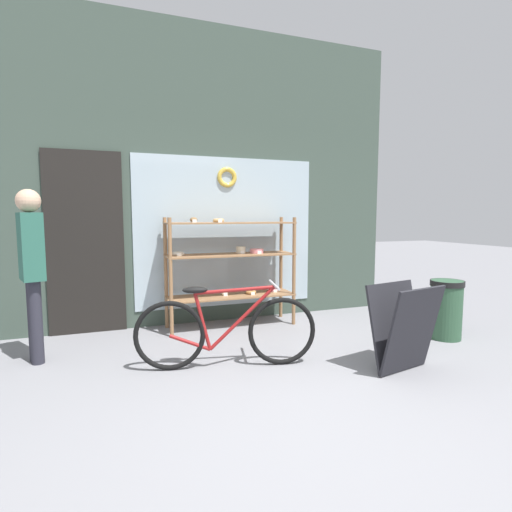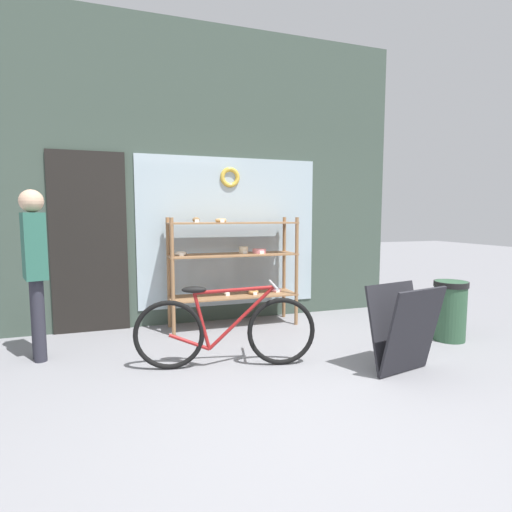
# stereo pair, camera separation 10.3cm
# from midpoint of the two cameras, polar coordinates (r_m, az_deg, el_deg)

# --- Properties ---
(ground_plane) EXTENTS (30.00, 30.00, 0.00)m
(ground_plane) POSITION_cam_midpoint_polar(r_m,az_deg,el_deg) (2.89, 7.20, -22.52)
(ground_plane) COLOR gray
(storefront_facade) EXTENTS (5.03, 0.13, 3.71)m
(storefront_facade) POSITION_cam_midpoint_polar(r_m,az_deg,el_deg) (5.18, -7.52, 10.53)
(storefront_facade) COLOR #3D4C42
(storefront_facade) RESTS_ON ground_plane
(display_case) EXTENTS (1.56, 0.44, 1.35)m
(display_case) POSITION_cam_midpoint_polar(r_m,az_deg,el_deg) (4.89, -4.14, -0.65)
(display_case) COLOR #8E6642
(display_case) RESTS_ON ground_plane
(bicycle) EXTENTS (1.61, 0.52, 0.76)m
(bicycle) POSITION_cam_midpoint_polar(r_m,az_deg,el_deg) (3.65, -5.13, -10.57)
(bicycle) COLOR black
(bicycle) RESTS_ON ground_plane
(sandwich_board) EXTENTS (0.65, 0.49, 0.76)m
(sandwich_board) POSITION_cam_midpoint_polar(r_m,az_deg,el_deg) (3.75, 19.61, -9.67)
(sandwich_board) COLOR #232328
(sandwich_board) RESTS_ON ground_plane
(pedestrian) EXTENTS (0.27, 0.36, 1.60)m
(pedestrian) POSITION_cam_midpoint_polar(r_m,az_deg,el_deg) (4.21, -30.00, -0.78)
(pedestrian) COLOR #282833
(pedestrian) RESTS_ON ground_plane
(trash_bin) EXTENTS (0.36, 0.36, 0.65)m
(trash_bin) POSITION_cam_midpoint_polar(r_m,az_deg,el_deg) (4.91, 24.98, -6.63)
(trash_bin) COLOR #2D5138
(trash_bin) RESTS_ON ground_plane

